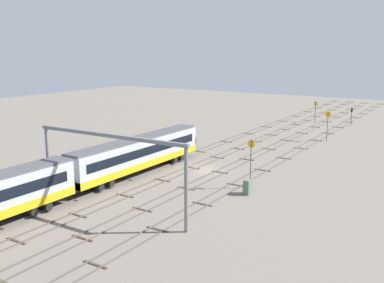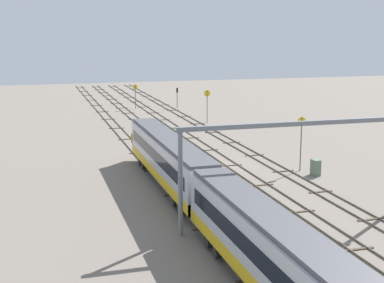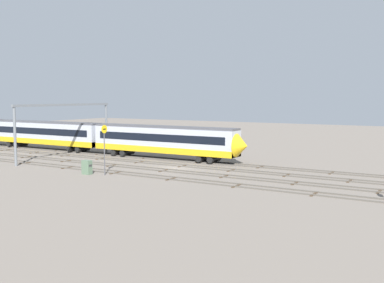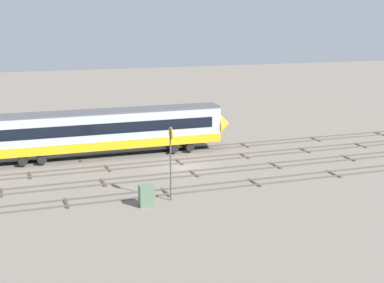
{
  "view_description": "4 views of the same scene",
  "coord_description": "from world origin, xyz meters",
  "px_view_note": "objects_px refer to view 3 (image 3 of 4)",
  "views": [
    {
      "loc": [
        -51.33,
        -29.88,
        16.33
      ],
      "look_at": [
        2.58,
        3.88,
        3.16
      ],
      "focal_mm": 41.75,
      "sensor_mm": 36.0,
      "label": 1
    },
    {
      "loc": [
        -56.77,
        19.04,
        15.01
      ],
      "look_at": [
        -0.59,
        2.66,
        3.19
      ],
      "focal_mm": 51.4,
      "sensor_mm": 36.0,
      "label": 2
    },
    {
      "loc": [
        32.6,
        -50.12,
        9.26
      ],
      "look_at": [
        0.84,
        3.14,
        3.27
      ],
      "focal_mm": 43.62,
      "sensor_mm": 36.0,
      "label": 3
    },
    {
      "loc": [
        -16.12,
        -47.39,
        14.1
      ],
      "look_at": [
        0.93,
        0.89,
        2.35
      ],
      "focal_mm": 50.33,
      "sensor_mm": 36.0,
      "label": 4
    }
  ],
  "objects_px": {
    "speed_sign_far_trackside": "(104,143)",
    "relay_cabinet": "(87,167)",
    "overhead_gantry": "(65,117)",
    "train": "(2,132)"
  },
  "relations": [
    {
      "from": "speed_sign_far_trackside",
      "to": "relay_cabinet",
      "type": "relative_size",
      "value": 3.51
    },
    {
      "from": "train",
      "to": "overhead_gantry",
      "type": "distance_m",
      "value": 24.81
    },
    {
      "from": "overhead_gantry",
      "to": "speed_sign_far_trackside",
      "type": "relative_size",
      "value": 3.16
    },
    {
      "from": "relay_cabinet",
      "to": "speed_sign_far_trackside",
      "type": "bearing_deg",
      "value": 17.41
    },
    {
      "from": "relay_cabinet",
      "to": "overhead_gantry",
      "type": "bearing_deg",
      "value": 144.53
    },
    {
      "from": "train",
      "to": "speed_sign_far_trackside",
      "type": "distance_m",
      "value": 41.59
    },
    {
      "from": "overhead_gantry",
      "to": "relay_cabinet",
      "type": "bearing_deg",
      "value": -35.47
    },
    {
      "from": "train",
      "to": "relay_cabinet",
      "type": "xyz_separation_m",
      "value": [
        36.48,
        -15.95,
        -1.81
      ]
    },
    {
      "from": "speed_sign_far_trackside",
      "to": "relay_cabinet",
      "type": "distance_m",
      "value": 3.79
    },
    {
      "from": "speed_sign_far_trackside",
      "to": "relay_cabinet",
      "type": "height_order",
      "value": "speed_sign_far_trackside"
    }
  ]
}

